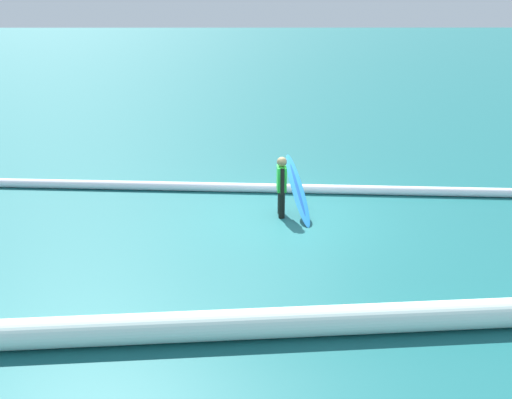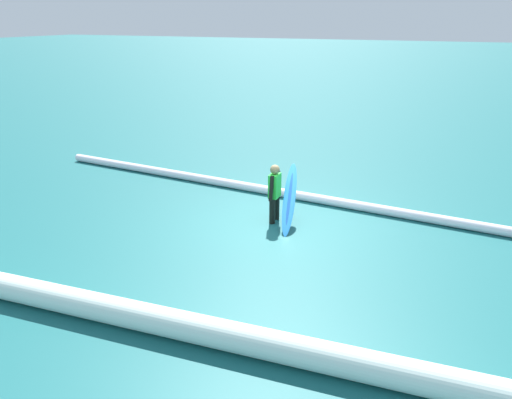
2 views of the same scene
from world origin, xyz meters
The scene contains 5 objects.
ground_plane centered at (0.00, 0.00, 0.00)m, with size 189.37×189.37×0.00m, color #185C5E.
surfer centered at (0.10, -0.08, 0.75)m, with size 0.22×0.59×1.36m.
surfboard centered at (-0.26, -0.09, 0.61)m, with size 0.65×1.59×1.24m.
wave_crest_foreground centered at (-2.12, -1.53, 0.12)m, with size 0.23×0.23×20.18m, color white.
wave_crest_midground centered at (-0.61, 4.64, 0.22)m, with size 0.43×0.43×17.16m, color white.
Camera 1 is at (0.75, 11.65, 4.55)m, focal length 39.30 mm.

